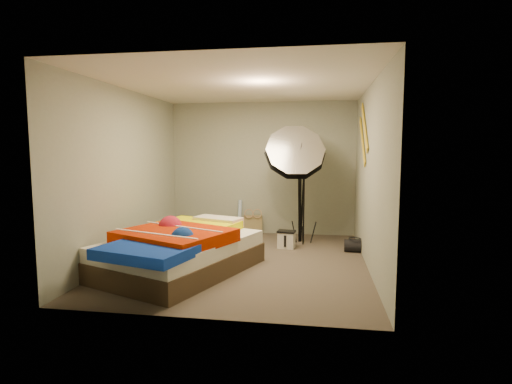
% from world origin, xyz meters
% --- Properties ---
extents(floor, '(4.00, 4.00, 0.00)m').
position_xyz_m(floor, '(0.00, 0.00, 0.00)').
color(floor, brown).
rests_on(floor, ground).
extents(ceiling, '(4.00, 4.00, 0.00)m').
position_xyz_m(ceiling, '(0.00, 0.00, 2.50)').
color(ceiling, silver).
rests_on(ceiling, wall_back).
extents(wall_back, '(3.50, 0.00, 3.50)m').
position_xyz_m(wall_back, '(0.00, 2.00, 1.25)').
color(wall_back, gray).
rests_on(wall_back, floor).
extents(wall_front, '(3.50, 0.00, 3.50)m').
position_xyz_m(wall_front, '(0.00, -2.00, 1.25)').
color(wall_front, gray).
rests_on(wall_front, floor).
extents(wall_left, '(0.00, 4.00, 4.00)m').
position_xyz_m(wall_left, '(-1.75, 0.00, 1.25)').
color(wall_left, gray).
rests_on(wall_left, floor).
extents(wall_right, '(0.00, 4.00, 4.00)m').
position_xyz_m(wall_right, '(1.75, 0.00, 1.25)').
color(wall_right, gray).
rests_on(wall_right, floor).
extents(tote_bag, '(0.38, 0.22, 0.37)m').
position_xyz_m(tote_bag, '(-0.16, 1.90, 0.18)').
color(tote_bag, '#9F8D5C').
rests_on(tote_bag, floor).
extents(wrapping_roll, '(0.08, 0.19, 0.65)m').
position_xyz_m(wrapping_roll, '(-0.42, 1.90, 0.32)').
color(wrapping_roll, '#5F90C9').
rests_on(wrapping_roll, floor).
extents(camera_case, '(0.29, 0.23, 0.27)m').
position_xyz_m(camera_case, '(0.56, 0.88, 0.13)').
color(camera_case, beige).
rests_on(camera_case, floor).
extents(duffel_bag, '(0.33, 0.21, 0.20)m').
position_xyz_m(duffel_bag, '(1.65, 0.80, 0.10)').
color(duffel_bag, black).
rests_on(duffel_bag, floor).
extents(wall_stripe_upper, '(0.02, 0.91, 0.78)m').
position_xyz_m(wall_stripe_upper, '(1.73, 0.60, 1.95)').
color(wall_stripe_upper, gold).
rests_on(wall_stripe_upper, wall_right).
extents(wall_stripe_lower, '(0.02, 0.91, 0.78)m').
position_xyz_m(wall_stripe_lower, '(1.73, 0.85, 1.75)').
color(wall_stripe_lower, gold).
rests_on(wall_stripe_lower, wall_right).
extents(bed, '(2.07, 2.52, 0.60)m').
position_xyz_m(bed, '(-0.73, -0.61, 0.30)').
color(bed, '#483625').
rests_on(bed, floor).
extents(photo_umbrella, '(1.21, 0.83, 2.14)m').
position_xyz_m(photo_umbrella, '(0.67, 1.14, 1.53)').
color(photo_umbrella, black).
rests_on(photo_umbrella, floor).
extents(camera_tripod, '(0.07, 0.07, 1.27)m').
position_xyz_m(camera_tripod, '(0.76, 1.38, 0.73)').
color(camera_tripod, black).
rests_on(camera_tripod, floor).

